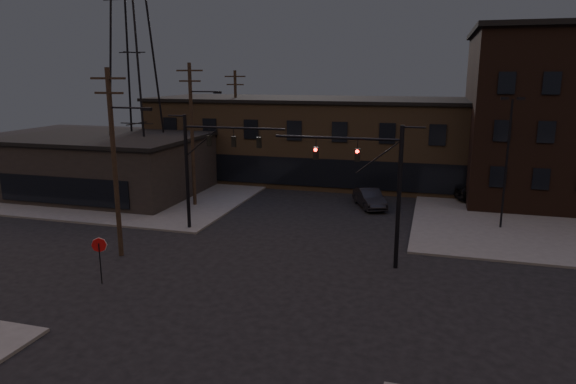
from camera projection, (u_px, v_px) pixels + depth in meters
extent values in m
plane|color=black|center=(260.00, 286.00, 26.38)|extent=(140.00, 140.00, 0.00)
cube|color=#474744|center=(128.00, 179.00, 52.88)|extent=(30.00, 30.00, 0.15)
cube|color=#4D3C28|center=(350.00, 141.00, 51.71)|extent=(40.00, 12.00, 8.00)
cube|color=black|center=(108.00, 167.00, 46.18)|extent=(16.00, 12.00, 5.00)
cylinder|color=black|center=(399.00, 199.00, 27.95)|extent=(0.24, 0.24, 8.00)
cylinder|color=black|center=(337.00, 138.00, 28.18)|extent=(7.00, 0.14, 0.14)
cube|color=#FF140C|center=(357.00, 155.00, 28.06)|extent=(0.28, 0.22, 0.70)
cube|color=#FF140C|center=(316.00, 153.00, 28.69)|extent=(0.28, 0.22, 0.70)
cylinder|color=black|center=(187.00, 173.00, 35.13)|extent=(0.24, 0.24, 8.00)
cylinder|color=black|center=(234.00, 128.00, 33.47)|extent=(7.00, 0.14, 0.14)
cube|color=black|center=(209.00, 141.00, 34.14)|extent=(0.28, 0.22, 0.70)
cube|color=black|center=(234.00, 142.00, 33.67)|extent=(0.28, 0.22, 0.70)
cube|color=black|center=(259.00, 143.00, 33.20)|extent=(0.28, 0.22, 0.70)
cylinder|color=black|center=(100.00, 264.00, 26.41)|extent=(0.06, 0.06, 2.20)
cylinder|color=maroon|center=(99.00, 245.00, 26.20)|extent=(0.72, 0.33, 0.76)
cylinder|color=black|center=(115.00, 165.00, 29.57)|extent=(0.28, 0.28, 11.00)
cube|color=black|center=(108.00, 78.00, 28.47)|extent=(2.20, 0.12, 0.12)
cube|color=black|center=(109.00, 93.00, 28.65)|extent=(1.80, 0.12, 0.12)
cube|color=black|center=(146.00, 109.00, 28.22)|extent=(0.60, 0.25, 0.18)
cylinder|color=black|center=(192.00, 137.00, 41.02)|extent=(0.28, 0.28, 11.50)
cube|color=black|center=(189.00, 71.00, 39.87)|extent=(2.20, 0.12, 0.12)
cube|color=black|center=(190.00, 81.00, 40.05)|extent=(1.80, 0.12, 0.12)
cube|color=black|center=(217.00, 92.00, 39.62)|extent=(0.60, 0.25, 0.18)
cylinder|color=black|center=(236.00, 125.00, 52.59)|extent=(0.28, 0.28, 11.00)
cube|color=black|center=(235.00, 76.00, 51.49)|extent=(2.20, 0.12, 0.12)
cube|color=black|center=(235.00, 85.00, 51.67)|extent=(1.80, 0.12, 0.12)
cylinder|color=black|center=(506.00, 166.00, 35.00)|extent=(0.14, 0.14, 9.00)
cube|color=black|center=(505.00, 98.00, 34.11)|extent=(0.50, 0.28, 0.18)
cube|color=black|center=(521.00, 99.00, 33.84)|extent=(0.50, 0.28, 0.18)
imported|color=black|center=(482.00, 192.00, 43.29)|extent=(4.74, 3.33, 1.50)
imported|color=#B1B1B4|center=(562.00, 201.00, 40.63)|extent=(4.75, 2.99, 1.28)
imported|color=black|center=(370.00, 198.00, 41.76)|extent=(3.41, 4.92, 1.54)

